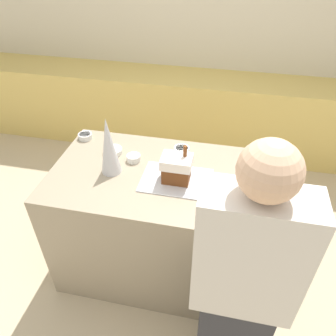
% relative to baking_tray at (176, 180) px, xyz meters
% --- Properties ---
extents(ground_plane, '(12.00, 12.00, 0.00)m').
position_rel_baking_tray_xyz_m(ground_plane, '(-0.13, 0.04, -0.96)').
color(ground_plane, '#C6B28E').
extents(wall_back, '(8.00, 0.05, 2.60)m').
position_rel_baking_tray_xyz_m(wall_back, '(-0.13, 2.24, 0.34)').
color(wall_back, beige).
rests_on(wall_back, ground_plane).
extents(back_cabinet_block, '(6.00, 0.60, 0.89)m').
position_rel_baking_tray_xyz_m(back_cabinet_block, '(-0.13, 1.91, -0.52)').
color(back_cabinet_block, '#DBBC60').
rests_on(back_cabinet_block, ground_plane).
extents(kitchen_island, '(1.46, 0.88, 0.95)m').
position_rel_baking_tray_xyz_m(kitchen_island, '(-0.13, 0.04, -0.48)').
color(kitchen_island, gray).
rests_on(kitchen_island, ground_plane).
extents(baking_tray, '(0.45, 0.32, 0.01)m').
position_rel_baking_tray_xyz_m(baking_tray, '(0.00, 0.00, 0.00)').
color(baking_tray, silver).
rests_on(baking_tray, kitchen_island).
extents(gingerbread_house, '(0.19, 0.15, 0.25)m').
position_rel_baking_tray_xyz_m(gingerbread_house, '(0.00, 0.00, 0.10)').
color(gingerbread_house, brown).
rests_on(gingerbread_house, baking_tray).
extents(decorative_tree, '(0.13, 0.13, 0.40)m').
position_rel_baking_tray_xyz_m(decorative_tree, '(-0.45, 0.01, 0.20)').
color(decorative_tree, silver).
rests_on(decorative_tree, kitchen_island).
extents(candy_bowl_front_corner, '(0.11, 0.11, 0.04)m').
position_rel_baking_tray_xyz_m(candy_bowl_front_corner, '(-0.78, 0.35, 0.02)').
color(candy_bowl_front_corner, silver).
rests_on(candy_bowl_front_corner, kitchen_island).
extents(candy_bowl_beside_tree, '(0.10, 0.10, 0.05)m').
position_rel_baking_tray_xyz_m(candy_bowl_beside_tree, '(-0.33, 0.15, 0.02)').
color(candy_bowl_beside_tree, white).
rests_on(candy_bowl_beside_tree, kitchen_island).
extents(candy_bowl_near_tray_right, '(0.10, 0.10, 0.05)m').
position_rel_baking_tray_xyz_m(candy_bowl_near_tray_right, '(0.43, 0.06, 0.03)').
color(candy_bowl_near_tray_right, white).
rests_on(candy_bowl_near_tray_right, kitchen_island).
extents(candy_bowl_far_left, '(0.13, 0.13, 0.04)m').
position_rel_baking_tray_xyz_m(candy_bowl_far_left, '(-0.51, 0.21, 0.02)').
color(candy_bowl_far_left, silver).
rests_on(candy_bowl_far_left, kitchen_island).
extents(candy_bowl_center_rear, '(0.11, 0.11, 0.04)m').
position_rel_baking_tray_xyz_m(candy_bowl_center_rear, '(-0.02, 0.32, 0.02)').
color(candy_bowl_center_rear, white).
rests_on(candy_bowl_center_rear, kitchen_island).
extents(person, '(0.46, 0.58, 1.75)m').
position_rel_baking_tray_xyz_m(person, '(0.44, -0.69, -0.05)').
color(person, '#333338').
rests_on(person, ground_plane).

